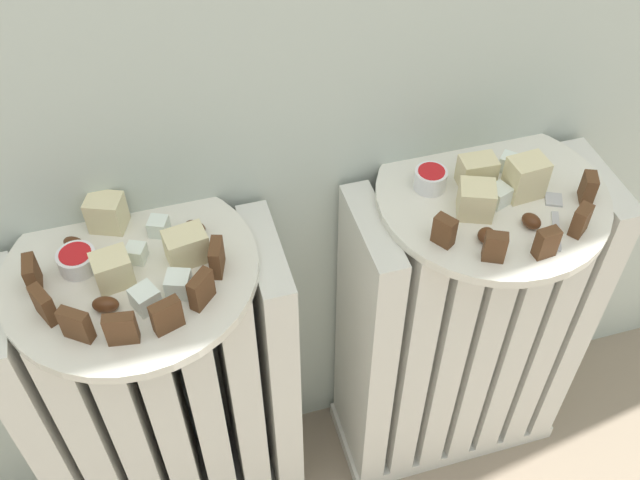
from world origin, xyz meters
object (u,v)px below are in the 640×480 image
(jam_bowl_right, at_px, (431,178))
(plate_left, at_px, (131,271))
(fork, at_px, (555,216))
(radiator_left, at_px, (169,405))
(jam_bowl_left, at_px, (77,260))
(radiator_right, at_px, (460,334))
(plate_right, at_px, (492,196))

(jam_bowl_right, bearing_deg, plate_left, -175.24)
(jam_bowl_right, height_order, fork, jam_bowl_right)
(fork, bearing_deg, radiator_left, 173.15)
(jam_bowl_left, bearing_deg, radiator_right, -1.82)
(plate_left, bearing_deg, plate_right, 0.00)
(radiator_left, distance_m, fork, 0.58)
(plate_left, relative_size, jam_bowl_left, 6.72)
(radiator_left, bearing_deg, jam_bowl_right, 4.76)
(radiator_right, distance_m, jam_bowl_left, 0.58)
(plate_left, xyz_separation_m, jam_bowl_left, (-0.05, 0.02, 0.02))
(radiator_right, relative_size, jam_bowl_right, 13.89)
(radiator_right, relative_size, jam_bowl_left, 12.98)
(radiator_left, relative_size, plate_left, 1.93)
(radiator_right, relative_size, plate_left, 1.93)
(jam_bowl_left, bearing_deg, plate_right, -1.82)
(fork, bearing_deg, jam_bowl_right, 143.86)
(jam_bowl_left, height_order, jam_bowl_right, jam_bowl_right)
(radiator_right, bearing_deg, plate_left, 180.00)
(jam_bowl_left, xyz_separation_m, jam_bowl_right, (0.42, 0.02, 0.00))
(jam_bowl_right, relative_size, fork, 0.43)
(plate_left, height_order, plate_right, same)
(fork, bearing_deg, plate_left, 173.15)
(radiator_left, distance_m, radiator_right, 0.44)
(jam_bowl_left, bearing_deg, plate_left, -16.48)
(plate_right, relative_size, jam_bowl_right, 7.19)
(radiator_right, xyz_separation_m, plate_right, (-0.00, 0.00, 0.29))
(plate_right, bearing_deg, fork, -48.52)
(jam_bowl_right, bearing_deg, fork, -36.14)
(radiator_right, xyz_separation_m, fork, (0.05, -0.06, 0.29))
(radiator_right, relative_size, plate_right, 1.93)
(plate_right, bearing_deg, radiator_left, 180.00)
(radiator_left, height_order, jam_bowl_right, jam_bowl_right)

